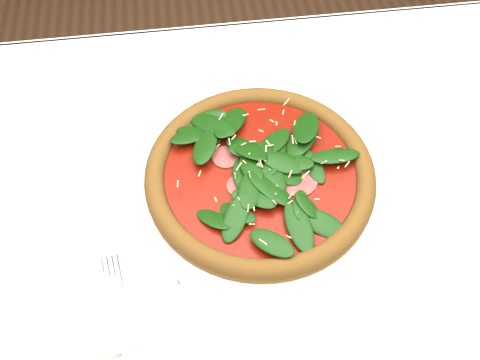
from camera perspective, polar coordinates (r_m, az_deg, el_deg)
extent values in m
cube|color=white|center=(0.77, 3.78, -3.71)|extent=(1.20, 0.80, 0.04)
cylinder|color=#503B20|center=(1.33, -23.44, -2.07)|extent=(0.06, 0.06, 0.71)
cylinder|color=#503B20|center=(1.41, 22.49, 2.82)|extent=(0.06, 0.06, 0.71)
cube|color=white|center=(1.09, -0.16, 11.84)|extent=(1.20, 0.01, 0.22)
cylinder|color=white|center=(0.76, 2.10, -0.20)|extent=(0.37, 0.37, 0.01)
torus|color=white|center=(0.76, 2.11, -0.01)|extent=(0.37, 0.37, 0.01)
cylinder|color=#9D6226|center=(0.75, 2.12, 0.31)|extent=(0.37, 0.37, 0.01)
torus|color=#9E6724|center=(0.75, 2.14, 0.69)|extent=(0.37, 0.37, 0.03)
cylinder|color=maroon|center=(0.75, 2.14, 0.69)|extent=(0.31, 0.31, 0.00)
cylinder|color=#9B3E3E|center=(0.74, 2.15, 0.89)|extent=(0.27, 0.27, 0.00)
ellipsoid|color=#133D0B|center=(0.74, 2.18, 1.38)|extent=(0.29, 0.29, 0.03)
cylinder|color=beige|center=(0.73, 2.19, 1.67)|extent=(0.27, 0.27, 0.00)
cube|color=white|center=(0.68, -12.33, -14.77)|extent=(0.16, 0.10, 0.01)
cube|color=silver|center=(0.67, -12.45, -14.53)|extent=(0.03, 0.12, 0.00)
cube|color=silver|center=(0.70, -13.46, -9.47)|extent=(0.03, 0.05, 0.00)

